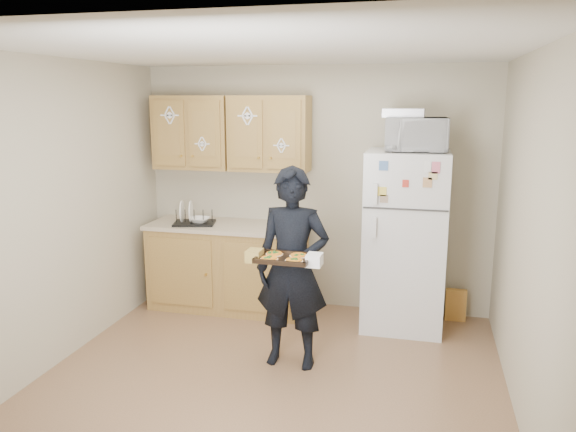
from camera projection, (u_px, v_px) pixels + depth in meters
The scene contains 23 objects.
floor at pixel (268, 383), 4.36m from camera, with size 3.60×3.60×0.00m, color brown.
ceiling at pixel (266, 50), 3.85m from camera, with size 3.60×3.60×0.00m, color silver.
wall_back at pixel (315, 189), 5.81m from camera, with size 3.60×0.04×2.50m, color #B2A890.
wall_front at pixel (151, 319), 2.39m from camera, with size 3.60×0.04×2.50m, color #B2A890.
wall_left at pixel (53, 215), 4.52m from camera, with size 0.04×3.60×2.50m, color #B2A890.
wall_right at pixel (530, 242), 3.68m from camera, with size 0.04×3.60×2.50m, color #B2A890.
refrigerator at pixel (405, 240), 5.32m from camera, with size 0.75×0.70×1.70m, color silver.
base_cabinet at pixel (228, 268), 5.88m from camera, with size 1.60×0.60×0.86m, color olive.
countertop at pixel (228, 226), 5.78m from camera, with size 1.64×0.64×0.04m, color beige.
upper_cab_left at pixel (193, 132), 5.81m from camera, with size 0.80×0.33×0.75m, color olive.
upper_cab_right at pixel (270, 134), 5.62m from camera, with size 0.80×0.33×0.75m, color olive.
cereal_box at pixel (456, 305), 5.57m from camera, with size 0.20×0.07×0.32m, color #E7D251.
person at pixel (292, 268), 4.53m from camera, with size 0.60×0.39×1.65m, color black.
baking_tray at pixel (284, 259), 4.21m from camera, with size 0.41×0.30×0.04m, color black.
pizza_front_left at pixel (269, 258), 4.17m from camera, with size 0.14×0.14×0.02m, color orange.
pizza_front_right at pixel (294, 260), 4.12m from camera, with size 0.14×0.14×0.02m, color orange.
pizza_back_left at pixel (274, 254), 4.30m from camera, with size 0.14×0.14×0.02m, color orange.
pizza_back_right at pixel (298, 255), 4.25m from camera, with size 0.14×0.14×0.02m, color orange.
microwave at pixel (416, 135), 5.06m from camera, with size 0.55×0.37×0.30m, color silver.
foil_pan at pixel (404, 113), 5.07m from camera, with size 0.37×0.26×0.08m, color silver.
dish_rack at pixel (194, 216), 5.78m from camera, with size 0.41×0.31×0.16m, color black.
bowl at pixel (200, 220), 5.77m from camera, with size 0.21×0.21×0.05m, color white.
soap_bottle at pixel (281, 220), 5.54m from camera, with size 0.08×0.08×0.18m, color silver.
Camera 1 is at (1.10, -3.85, 2.17)m, focal length 35.00 mm.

